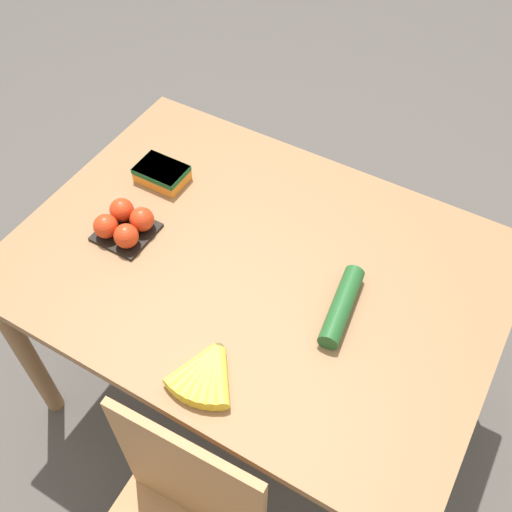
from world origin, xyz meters
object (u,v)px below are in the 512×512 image
Objects in this scene: tomato_pack at (124,224)px; carrot_bag at (162,173)px; banana_bunch at (206,374)px; cucumber_near at (342,306)px.

carrot_bag is at bearing -80.50° from tomato_pack.
tomato_pack is at bearing -30.96° from banana_bunch.
cucumber_near is at bearing -120.77° from banana_bunch.
cucumber_near is (-0.70, 0.17, -0.00)m from carrot_bag.
tomato_pack is at bearing 5.61° from cucumber_near.
cucumber_near is at bearing 166.23° from carrot_bag.
carrot_bag is at bearing -13.77° from cucumber_near.
carrot_bag is 0.62× the size of cucumber_near.
tomato_pack is at bearing 99.50° from carrot_bag.
tomato_pack reaches higher than cucumber_near.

